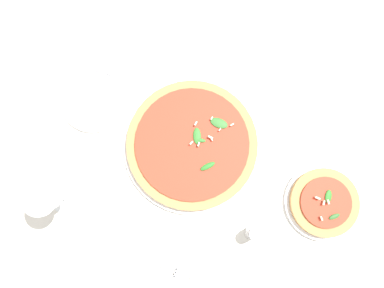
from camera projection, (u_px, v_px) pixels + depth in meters
name	position (u px, v px, depth m)	size (l,w,h in m)	color
ground_plane	(199.00, 159.00, 0.95)	(6.00, 6.00, 0.00)	silver
pizza_arugula_main	(192.00, 145.00, 0.94)	(0.35, 0.35, 0.05)	white
pizza_personal_side	(324.00, 202.00, 0.92)	(0.19, 0.19, 0.05)	white
wine_glass	(48.00, 199.00, 0.82)	(0.08, 0.08, 0.17)	white
napkin	(203.00, 283.00, 0.90)	(0.16, 0.12, 0.01)	silver
fork	(200.00, 282.00, 0.90)	(0.20, 0.02, 0.00)	silver
side_plate_white	(93.00, 100.00, 0.96)	(0.17, 0.17, 0.02)	white
shaker_pepper	(254.00, 233.00, 0.89)	(0.03, 0.03, 0.07)	silver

